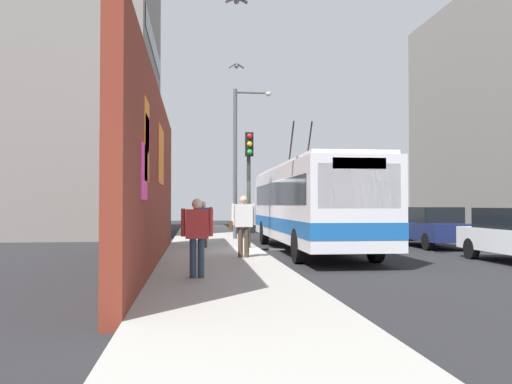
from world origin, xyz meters
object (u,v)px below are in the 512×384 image
(parked_car_red, at_px, (381,222))
(traffic_light, at_px, (249,170))
(parked_car_dark_gray, at_px, (348,219))
(parked_car_navy, at_px, (429,226))
(pedestrian_near_wall, at_px, (197,231))
(city_bus, at_px, (309,203))
(street_lamp, at_px, (239,153))
(pedestrian_midblock, at_px, (203,221))
(pedestrian_at_curb, at_px, (243,221))

(parked_car_red, bearing_deg, traffic_light, 134.17)
(parked_car_dark_gray, relative_size, traffic_light, 1.08)
(traffic_light, bearing_deg, parked_car_navy, -78.58)
(parked_car_navy, xyz_separation_m, pedestrian_near_wall, (-9.22, 9.22, 0.28))
(city_bus, bearing_deg, street_lamp, 21.08)
(parked_car_dark_gray, xyz_separation_m, pedestrian_midblock, (-12.61, 8.97, 0.28))
(pedestrian_near_wall, bearing_deg, street_lamp, -8.58)
(pedestrian_at_curb, height_order, pedestrian_near_wall, pedestrian_at_curb)
(pedestrian_midblock, bearing_deg, parked_car_navy, -82.37)
(parked_car_navy, bearing_deg, pedestrian_near_wall, 135.00)
(city_bus, relative_size, pedestrian_midblock, 7.20)
(parked_car_dark_gray, bearing_deg, pedestrian_at_curb, 154.32)
(parked_car_red, height_order, pedestrian_at_curb, pedestrian_at_curb)
(parked_car_navy, relative_size, pedestrian_midblock, 2.83)
(parked_car_red, height_order, parked_car_dark_gray, same)
(city_bus, xyz_separation_m, parked_car_dark_gray, (13.01, -5.20, -0.88))
(pedestrian_midblock, bearing_deg, pedestrian_near_wall, 178.28)
(pedestrian_at_curb, bearing_deg, pedestrian_near_wall, 162.45)
(parked_car_navy, distance_m, street_lamp, 8.77)
(city_bus, relative_size, parked_car_navy, 2.54)
(pedestrian_near_wall, distance_m, street_lamp, 13.42)
(pedestrian_midblock, bearing_deg, parked_car_red, -52.61)
(traffic_light, bearing_deg, pedestrian_midblock, 80.10)
(parked_car_dark_gray, relative_size, pedestrian_at_curb, 2.51)
(street_lamp, bearing_deg, pedestrian_at_curb, 176.02)
(traffic_light, bearing_deg, parked_car_dark_gray, -29.69)
(traffic_light, bearing_deg, pedestrian_near_wall, 166.44)
(city_bus, bearing_deg, parked_car_red, -35.60)
(parked_car_red, bearing_deg, parked_car_dark_gray, 0.00)
(street_lamp, bearing_deg, parked_car_dark_gray, -43.45)
(parked_car_red, bearing_deg, pedestrian_at_curb, 143.44)
(parked_car_red, relative_size, pedestrian_at_curb, 2.66)
(city_bus, height_order, parked_car_navy, city_bus)
(pedestrian_near_wall, bearing_deg, parked_car_navy, -45.00)
(parked_car_dark_gray, xyz_separation_m, traffic_light, (-12.89, 7.35, 2.08))
(pedestrian_at_curb, height_order, street_lamp, street_lamp)
(parked_car_red, bearing_deg, street_lamp, 104.77)
(pedestrian_midblock, xyz_separation_m, street_lamp, (4.94, -1.71, 2.92))
(parked_car_red, relative_size, traffic_light, 1.15)
(pedestrian_at_curb, height_order, traffic_light, traffic_light)
(parked_car_navy, bearing_deg, city_bus, 107.16)
(city_bus, xyz_separation_m, pedestrian_midblock, (0.40, 3.77, -0.61))
(city_bus, relative_size, parked_car_red, 2.50)
(city_bus, bearing_deg, traffic_light, 86.77)
(parked_car_red, relative_size, pedestrian_midblock, 2.88)
(pedestrian_near_wall, bearing_deg, traffic_light, -13.56)
(street_lamp, bearing_deg, city_bus, -158.92)
(pedestrian_near_wall, bearing_deg, parked_car_dark_gray, -24.08)
(pedestrian_midblock, distance_m, pedestrian_near_wall, 8.02)
(city_bus, relative_size, pedestrian_at_curb, 6.67)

